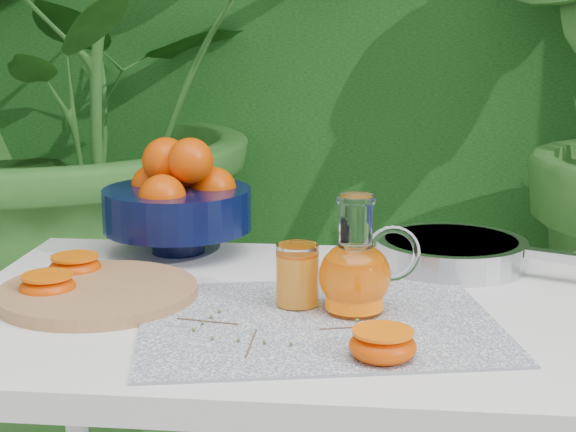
# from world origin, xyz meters

# --- Properties ---
(hedge_backdrop) EXTENTS (8.00, 1.65, 2.50)m
(hedge_backdrop) POSITION_xyz_m (0.06, 2.06, 1.19)
(hedge_backdrop) COLOR #144614
(hedge_backdrop) RESTS_ON ground
(potted_plant_left) EXTENTS (2.81, 2.81, 2.00)m
(potted_plant_left) POSITION_xyz_m (-0.67, 1.28, 1.00)
(potted_plant_left) COLOR #2B6221
(potted_plant_left) RESTS_ON ground
(white_table) EXTENTS (1.00, 0.70, 0.75)m
(white_table) POSITION_xyz_m (0.11, 0.09, 0.67)
(white_table) COLOR white
(white_table) RESTS_ON ground
(placemat) EXTENTS (0.57, 0.48, 0.00)m
(placemat) POSITION_xyz_m (0.16, 0.00, 0.75)
(placemat) COLOR #0C1D44
(placemat) RESTS_ON white_table
(cutting_board) EXTENTS (0.38, 0.38, 0.02)m
(cutting_board) POSITION_xyz_m (-0.18, 0.08, 0.76)
(cutting_board) COLOR #A9734C
(cutting_board) RESTS_ON white_table
(fruit_bowl) EXTENTS (0.31, 0.31, 0.21)m
(fruit_bowl) POSITION_xyz_m (-0.12, 0.36, 0.85)
(fruit_bowl) COLOR black
(fruit_bowl) RESTS_ON white_table
(juice_pitcher) EXTENTS (0.16, 0.12, 0.17)m
(juice_pitcher) POSITION_xyz_m (0.22, 0.05, 0.81)
(juice_pitcher) COLOR white
(juice_pitcher) RESTS_ON white_table
(juice_tumbler) EXTENTS (0.08, 0.08, 0.09)m
(juice_tumbler) POSITION_xyz_m (0.13, 0.07, 0.80)
(juice_tumbler) COLOR white
(juice_tumbler) RESTS_ON white_table
(saute_pan) EXTENTS (0.47, 0.34, 0.05)m
(saute_pan) POSITION_xyz_m (0.37, 0.32, 0.78)
(saute_pan) COLOR #BABABE
(saute_pan) RESTS_ON white_table
(orange_halves) EXTENTS (0.61, 0.40, 0.04)m
(orange_halves) POSITION_xyz_m (-0.08, 0.03, 0.77)
(orange_halves) COLOR #EF5702
(orange_halves) RESTS_ON white_table
(thyme_sprigs) EXTENTS (0.32, 0.19, 0.01)m
(thyme_sprigs) POSITION_xyz_m (0.11, -0.05, 0.76)
(thyme_sprigs) COLOR brown
(thyme_sprigs) RESTS_ON white_table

